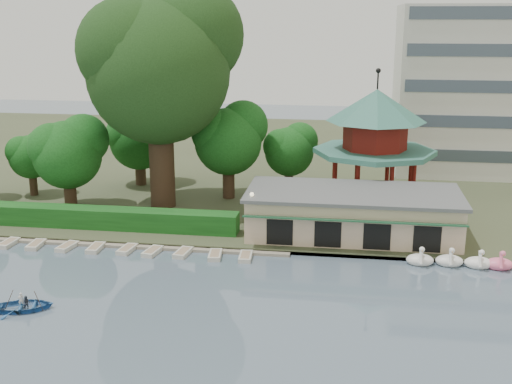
% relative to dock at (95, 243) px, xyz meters
% --- Properties ---
extents(ground_plane, '(220.00, 220.00, 0.00)m').
position_rel_dock_xyz_m(ground_plane, '(12.00, -17.20, -0.12)').
color(ground_plane, slate).
rests_on(ground_plane, ground).
extents(shore, '(220.00, 70.00, 0.40)m').
position_rel_dock_xyz_m(shore, '(12.00, 34.80, 0.08)').
color(shore, '#424930').
rests_on(shore, ground).
extents(embankment, '(220.00, 0.60, 0.30)m').
position_rel_dock_xyz_m(embankment, '(12.00, 0.10, 0.03)').
color(embankment, gray).
rests_on(embankment, ground).
extents(dock, '(34.00, 1.60, 0.24)m').
position_rel_dock_xyz_m(dock, '(0.00, 0.00, 0.00)').
color(dock, gray).
rests_on(dock, ground).
extents(boathouse, '(18.60, 9.39, 3.90)m').
position_rel_dock_xyz_m(boathouse, '(22.00, 4.77, 2.25)').
color(boathouse, beige).
rests_on(boathouse, shore).
extents(pavilion, '(12.40, 12.40, 13.50)m').
position_rel_dock_xyz_m(pavilion, '(24.00, 14.80, 7.36)').
color(pavilion, beige).
rests_on(pavilion, shore).
extents(hedge, '(30.00, 2.00, 1.80)m').
position_rel_dock_xyz_m(hedge, '(-3.00, 3.30, 1.18)').
color(hedge, '#19571B').
rests_on(hedge, shore).
extents(lamp_post, '(0.36, 0.36, 4.28)m').
position_rel_dock_xyz_m(lamp_post, '(13.50, 1.80, 3.22)').
color(lamp_post, black).
rests_on(lamp_post, shore).
extents(big_tree, '(15.30, 14.26, 22.08)m').
position_rel_dock_xyz_m(big_tree, '(3.19, 11.03, 14.80)').
color(big_tree, '#3A281C').
rests_on(big_tree, shore).
extents(small_trees, '(39.03, 16.86, 10.24)m').
position_rel_dock_xyz_m(small_trees, '(-0.92, 14.08, 5.94)').
color(small_trees, '#3A281C').
rests_on(small_trees, shore).
extents(moored_rowboats, '(29.53, 2.67, 0.36)m').
position_rel_dock_xyz_m(moored_rowboats, '(-0.73, -1.42, 0.06)').
color(moored_rowboats, beige).
rests_on(moored_rowboats, ground).
extents(rowboat_with_passengers, '(6.20, 5.23, 2.01)m').
position_rel_dock_xyz_m(rowboat_with_passengers, '(0.36, -13.03, 0.43)').
color(rowboat_with_passengers, '#2D609D').
rests_on(rowboat_with_passengers, ground).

